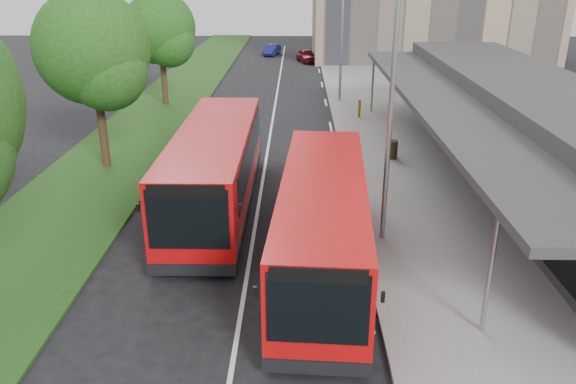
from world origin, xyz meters
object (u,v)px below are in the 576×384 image
litter_bin (392,149)px  bollard (359,108)px  car_near (307,56)px  lamp_post_near (389,97)px  lamp_post_far (341,28)px  bus_second (215,169)px  car_far (272,50)px  tree_mid (93,56)px  bus_main (323,224)px  tree_far (160,33)px

litter_bin → bollard: bollard is taller
bollard → car_near: size_ratio=0.29×
lamp_post_near → lamp_post_far: same height
bus_second → litter_bin: 9.17m
bollard → car_far: size_ratio=0.31×
tree_mid → car_far: bearing=80.2°
tree_mid → lamp_post_far: lamp_post_far is taller
lamp_post_near → bus_main: lamp_post_near is taller
lamp_post_near → tree_far: bearing=120.3°
tree_mid → bus_main: 13.20m
litter_bin → lamp_post_far: bearing=97.9°
lamp_post_near → car_far: size_ratio=2.53×
tree_mid → lamp_post_far: bearing=49.3°
bus_main → car_far: 43.05m
tree_far → litter_bin: bearing=-40.7°
bus_main → car_far: (-3.31, 42.91, -0.92)m
bus_second → car_far: bus_second is taller
bollard → car_far: 26.22m
lamp_post_near → tree_mid: bearing=147.6°
litter_bin → car_far: size_ratio=0.26×
tree_far → lamp_post_far: size_ratio=0.87×
lamp_post_far → car_near: (-1.83, 16.77, -4.13)m
car_near → lamp_post_near: bearing=-102.4°
tree_far → car_near: size_ratio=2.02×
lamp_post_near → lamp_post_far: 20.00m
litter_bin → bollard: bearing=95.6°
lamp_post_far → car_far: size_ratio=2.53×
tree_far → bus_second: bearing=-71.5°
tree_mid → litter_bin: bearing=4.5°
bollard → lamp_post_far: bearing=101.9°
lamp_post_far → car_far: lamp_post_far is taller
tree_mid → bus_second: tree_mid is taller
lamp_post_far → car_far: (-5.25, 21.12, -4.20)m
car_far → car_near: bearing=-38.0°
bollard → car_near: 21.31m
bus_main → bollard: (2.86, 17.43, -0.79)m
lamp_post_near → litter_bin: 9.21m
tree_mid → lamp_post_far: size_ratio=0.94×
lamp_post_near → bus_second: lamp_post_near is taller
tree_mid → car_near: size_ratio=2.19×
tree_mid → tree_far: 12.01m
bus_main → lamp_post_far: bearing=88.4°
tree_far → bus_main: tree_far is taller
lamp_post_near → bus_second: 6.96m
tree_mid → bus_main: bearing=-43.9°
bus_main → litter_bin: bearing=73.5°
tree_mid → car_near: (9.30, 29.72, -4.29)m
bus_main → bus_second: size_ratio=0.95×
car_near → bus_main: bearing=-105.5°
lamp_post_far → bollard: bearing=-78.1°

